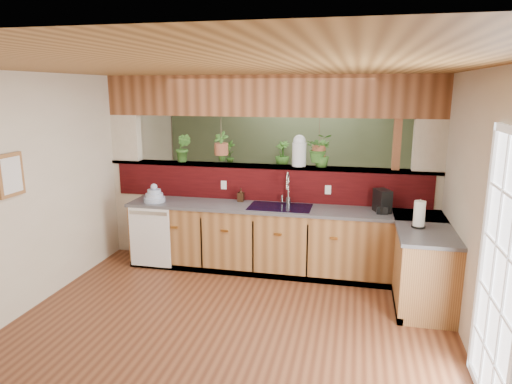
% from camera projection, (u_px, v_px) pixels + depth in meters
% --- Properties ---
extents(ground, '(4.60, 7.00, 0.01)m').
position_uv_depth(ground, '(244.00, 301.00, 5.32)').
color(ground, brown).
rests_on(ground, ground).
extents(ceiling, '(4.60, 7.00, 0.01)m').
position_uv_depth(ceiling, '(243.00, 71.00, 4.74)').
color(ceiling, brown).
rests_on(ceiling, ground).
extents(wall_back, '(4.60, 0.02, 2.60)m').
position_uv_depth(wall_back, '(290.00, 151.00, 8.36)').
color(wall_back, beige).
rests_on(wall_back, ground).
extents(wall_left, '(0.02, 7.00, 2.60)m').
position_uv_depth(wall_left, '(59.00, 183.00, 5.52)').
color(wall_left, beige).
rests_on(wall_left, ground).
extents(wall_right, '(0.02, 7.00, 2.60)m').
position_uv_depth(wall_right, '(467.00, 204.00, 4.55)').
color(wall_right, beige).
rests_on(wall_right, ground).
extents(pass_through_partition, '(4.60, 0.21, 2.60)m').
position_uv_depth(pass_through_partition, '(269.00, 179.00, 6.33)').
color(pass_through_partition, beige).
rests_on(pass_through_partition, ground).
extents(pass_through_ledge, '(4.60, 0.21, 0.04)m').
position_uv_depth(pass_through_ledge, '(267.00, 166.00, 6.30)').
color(pass_through_ledge, brown).
rests_on(pass_through_ledge, ground).
extents(header_beam, '(4.60, 0.15, 0.55)m').
position_uv_depth(header_beam, '(268.00, 96.00, 6.09)').
color(header_beam, brown).
rests_on(header_beam, ground).
extents(sage_backwall, '(4.55, 0.02, 2.55)m').
position_uv_depth(sage_backwall, '(290.00, 151.00, 8.34)').
color(sage_backwall, '#4F5E40').
rests_on(sage_backwall, ground).
extents(countertop, '(4.14, 1.52, 0.90)m').
position_uv_depth(countertop, '(323.00, 245.00, 5.87)').
color(countertop, brown).
rests_on(countertop, ground).
extents(dishwasher, '(0.58, 0.03, 0.82)m').
position_uv_depth(dishwasher, '(150.00, 237.00, 6.16)').
color(dishwasher, white).
rests_on(dishwasher, ground).
extents(navy_sink, '(0.82, 0.50, 0.18)m').
position_uv_depth(navy_sink, '(280.00, 213.00, 6.01)').
color(navy_sink, black).
rests_on(navy_sink, countertop).
extents(french_door, '(0.06, 1.02, 2.16)m').
position_uv_depth(french_door, '(499.00, 278.00, 3.37)').
color(french_door, white).
rests_on(french_door, ground).
extents(framed_print, '(0.04, 0.35, 0.45)m').
position_uv_depth(framed_print, '(11.00, 175.00, 4.69)').
color(framed_print, brown).
rests_on(framed_print, wall_left).
extents(faucet, '(0.20, 0.20, 0.45)m').
position_uv_depth(faucet, '(288.00, 187.00, 6.08)').
color(faucet, '#B7B7B2').
rests_on(faucet, countertop).
extents(dish_stack, '(0.29, 0.29, 0.26)m').
position_uv_depth(dish_stack, '(154.00, 196.00, 6.26)').
color(dish_stack, '#A5B5D5').
rests_on(dish_stack, countertop).
extents(soap_dispenser, '(0.09, 0.09, 0.19)m').
position_uv_depth(soap_dispenser, '(241.00, 195.00, 6.27)').
color(soap_dispenser, '#382214').
rests_on(soap_dispenser, countertop).
extents(coffee_maker, '(0.15, 0.26, 0.29)m').
position_uv_depth(coffee_maker, '(382.00, 202.00, 5.71)').
color(coffee_maker, black).
rests_on(coffee_maker, countertop).
extents(paper_towel, '(0.15, 0.15, 0.32)m').
position_uv_depth(paper_towel, '(419.00, 215.00, 5.08)').
color(paper_towel, black).
rests_on(paper_towel, countertop).
extents(glass_jar, '(0.19, 0.19, 0.43)m').
position_uv_depth(glass_jar, '(299.00, 151.00, 6.16)').
color(glass_jar, silver).
rests_on(glass_jar, pass_through_ledge).
extents(ledge_plant_left, '(0.22, 0.18, 0.40)m').
position_uv_depth(ledge_plant_left, '(183.00, 148.00, 6.51)').
color(ledge_plant_left, '#316322').
rests_on(ledge_plant_left, pass_through_ledge).
extents(ledge_plant_right, '(0.21, 0.21, 0.36)m').
position_uv_depth(ledge_plant_right, '(322.00, 154.00, 6.10)').
color(ledge_plant_right, '#316322').
rests_on(ledge_plant_right, pass_through_ledge).
extents(hanging_plant_a, '(0.25, 0.20, 0.54)m').
position_uv_depth(hanging_plant_a, '(221.00, 137.00, 6.35)').
color(hanging_plant_a, brown).
rests_on(hanging_plant_a, header_beam).
extents(hanging_plant_b, '(0.41, 0.38, 0.52)m').
position_uv_depth(hanging_plant_b, '(319.00, 136.00, 6.06)').
color(hanging_plant_b, brown).
rests_on(hanging_plant_b, header_beam).
extents(shelving_console, '(1.70, 0.97, 1.10)m').
position_uv_depth(shelving_console, '(260.00, 195.00, 8.41)').
color(shelving_console, black).
rests_on(shelving_console, ground).
extents(shelf_plant_a, '(0.28, 0.24, 0.45)m').
position_uv_depth(shelf_plant_a, '(229.00, 153.00, 8.36)').
color(shelf_plant_a, '#316322').
rests_on(shelf_plant_a, shelving_console).
extents(shelf_plant_b, '(0.33, 0.33, 0.46)m').
position_uv_depth(shelf_plant_b, '(282.00, 154.00, 8.15)').
color(shelf_plant_b, '#316322').
rests_on(shelf_plant_b, shelving_console).
extents(floor_plant, '(0.72, 0.67, 0.66)m').
position_uv_depth(floor_plant, '(336.00, 223.00, 7.24)').
color(floor_plant, '#316322').
rests_on(floor_plant, ground).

